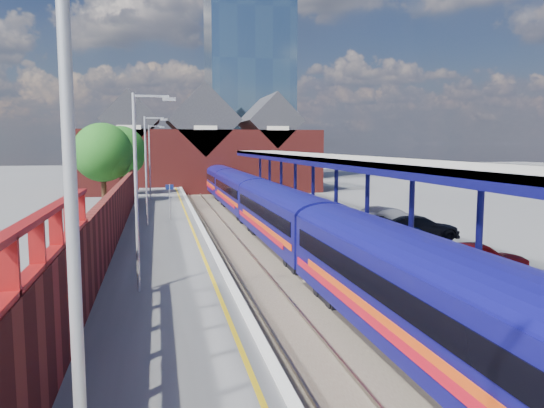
{
  "coord_description": "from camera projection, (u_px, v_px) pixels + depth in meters",
  "views": [
    {
      "loc": [
        -5.72,
        -13.04,
        6.27
      ],
      "look_at": [
        1.03,
        18.4,
        2.6
      ],
      "focal_mm": 35.0,
      "sensor_mm": 36.0,
      "label": 1
    }
  ],
  "objects": [
    {
      "name": "parked_car_red",
      "position": [
        476.0,
        258.0,
        21.2
      ],
      "size": [
        4.29,
        2.02,
        1.42
      ],
      "primitive_type": "imported",
      "rotation": [
        0.0,
        0.0,
        1.49
      ],
      "color": "#A10D11",
      "rests_on": "right_platform"
    },
    {
      "name": "lamp_post_d",
      "position": [
        151.0,
        157.0,
        49.59
      ],
      "size": [
        1.48,
        0.18,
        7.0
      ],
      "color": "#A5A8AA",
      "rests_on": "left_platform"
    },
    {
      "name": "ground",
      "position": [
        230.0,
        220.0,
        43.71
      ],
      "size": [
        240.0,
        240.0,
        0.0
      ],
      "primitive_type": "plane",
      "color": "#5B5B5E",
      "rests_on": "ground"
    },
    {
      "name": "right_platform",
      "position": [
        340.0,
        231.0,
        35.19
      ],
      "size": [
        6.0,
        76.0,
        1.0
      ],
      "primitive_type": "cube",
      "color": "#565659",
      "rests_on": "ground"
    },
    {
      "name": "coping_right",
      "position": [
        299.0,
        224.0,
        34.54
      ],
      "size": [
        0.3,
        76.0,
        0.05
      ],
      "primitive_type": "cube",
      "color": "silver",
      "rests_on": "right_platform"
    },
    {
      "name": "lamp_post_c",
      "position": [
        148.0,
        164.0,
        34.05
      ],
      "size": [
        1.48,
        0.18,
        7.0
      ],
      "color": "#A5A8AA",
      "rests_on": "left_platform"
    },
    {
      "name": "lamp_post_a",
      "position": [
        90.0,
        282.0,
        4.9
      ],
      "size": [
        1.48,
        0.18,
        7.0
      ],
      "color": "#A5A8AA",
      "rests_on": "left_platform"
    },
    {
      "name": "lamp_post_b",
      "position": [
        140.0,
        180.0,
        18.5
      ],
      "size": [
        1.48,
        0.18,
        7.0
      ],
      "color": "#A5A8AA",
      "rests_on": "left_platform"
    },
    {
      "name": "parked_car_dark",
      "position": [
        420.0,
        227.0,
        29.51
      ],
      "size": [
        4.52,
        2.28,
        1.26
      ],
      "primitive_type": "imported",
      "rotation": [
        0.0,
        0.0,
        1.45
      ],
      "color": "black",
      "rests_on": "right_platform"
    },
    {
      "name": "glass_tower",
      "position": [
        248.0,
        63.0,
        92.08
      ],
      "size": [
        14.2,
        14.2,
        40.3
      ],
      "color": "slate",
      "rests_on": "ground"
    },
    {
      "name": "platform_sign",
      "position": [
        170.0,
        196.0,
        36.53
      ],
      "size": [
        0.55,
        0.08,
        2.5
      ],
      "color": "#A5A8AA",
      "rests_on": "left_platform"
    },
    {
      "name": "canopy",
      "position": [
        324.0,
        159.0,
        36.44
      ],
      "size": [
        4.5,
        52.0,
        4.48
      ],
      "color": "#0F0E53",
      "rests_on": "right_platform"
    },
    {
      "name": "coping_left",
      "position": [
        202.0,
        228.0,
        33.22
      ],
      "size": [
        0.3,
        76.0,
        0.05
      ],
      "primitive_type": "cube",
      "color": "silver",
      "rests_on": "left_platform"
    },
    {
      "name": "yellow_line",
      "position": [
        192.0,
        228.0,
        33.1
      ],
      "size": [
        0.14,
        76.0,
        0.01
      ],
      "primitive_type": "cube",
      "color": "yellow",
      "rests_on": "left_platform"
    },
    {
      "name": "tree_far",
      "position": [
        122.0,
        153.0,
        54.66
      ],
      "size": [
        5.2,
        5.2,
        8.1
      ],
      "color": "#382314",
      "rests_on": "ground"
    },
    {
      "name": "train",
      "position": [
        258.0,
        199.0,
        39.57
      ],
      "size": [
        2.89,
        65.91,
        3.45
      ],
      "color": "#0F0D5F",
      "rests_on": "ground"
    },
    {
      "name": "parked_car_silver",
      "position": [
        387.0,
        219.0,
        32.23
      ],
      "size": [
        4.67,
        2.84,
        1.45
      ],
      "primitive_type": "imported",
      "rotation": [
        0.0,
        0.0,
        1.89
      ],
      "color": "silver",
      "rests_on": "right_platform"
    },
    {
      "name": "parked_car_blue",
      "position": [
        387.0,
        229.0,
        29.14
      ],
      "size": [
        4.27,
        1.98,
        1.18
      ],
      "primitive_type": "imported",
      "rotation": [
        0.0,
        0.0,
        1.57
      ],
      "color": "navy",
      "rests_on": "right_platform"
    },
    {
      "name": "station_building",
      "position": [
        202.0,
        150.0,
        70.29
      ],
      "size": [
        30.0,
        12.12,
        13.78
      ],
      "color": "maroon",
      "rests_on": "ground"
    },
    {
      "name": "left_platform",
      "position": [
        164.0,
        237.0,
        32.79
      ],
      "size": [
        5.0,
        76.0,
        1.0
      ],
      "primitive_type": "cube",
      "color": "#565659",
      "rests_on": "ground"
    },
    {
      "name": "tree_near",
      "position": [
        104.0,
        154.0,
        46.68
      ],
      "size": [
        5.2,
        5.2,
        8.1
      ],
      "color": "#382314",
      "rests_on": "ground"
    },
    {
      "name": "rails",
      "position": [
        251.0,
        240.0,
        33.98
      ],
      "size": [
        4.51,
        76.0,
        0.14
      ],
      "color": "slate",
      "rests_on": "ground"
    },
    {
      "name": "brick_wall",
      "position": [
        110.0,
        223.0,
        25.75
      ],
      "size": [
        0.35,
        50.0,
        3.86
      ],
      "color": "maroon",
      "rests_on": "left_platform"
    },
    {
      "name": "ballast_bed",
      "position": [
        251.0,
        241.0,
        33.99
      ],
      "size": [
        6.0,
        76.0,
        0.06
      ],
      "primitive_type": "cube",
      "color": "#473D33",
      "rests_on": "ground"
    }
  ]
}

